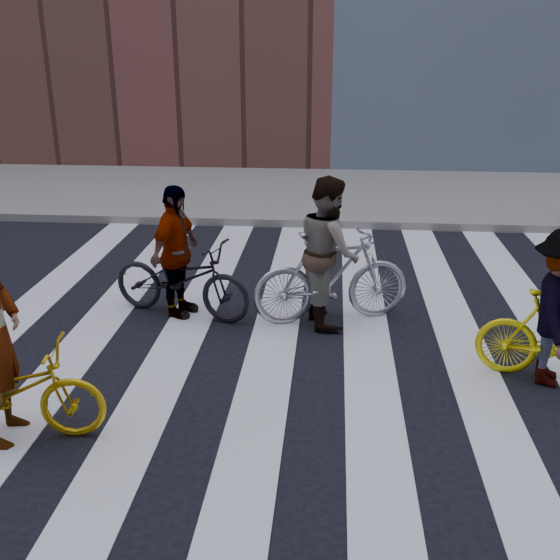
# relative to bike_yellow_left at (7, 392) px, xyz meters

# --- Properties ---
(ground) EXTENTS (100.00, 100.00, 0.00)m
(ground) POSITION_rel_bike_yellow_left_xyz_m (2.70, 1.95, -0.45)
(ground) COLOR black
(ground) RESTS_ON ground
(sidewalk_far) EXTENTS (100.00, 5.00, 0.15)m
(sidewalk_far) POSITION_rel_bike_yellow_left_xyz_m (2.70, 9.45, -0.37)
(sidewalk_far) COLOR gray
(sidewalk_far) RESTS_ON ground
(zebra_crosswalk) EXTENTS (8.25, 10.00, 0.01)m
(zebra_crosswalk) POSITION_rel_bike_yellow_left_xyz_m (2.70, 1.95, -0.44)
(zebra_crosswalk) COLOR silver
(zebra_crosswalk) RESTS_ON ground
(bike_yellow_left) EXTENTS (1.77, 0.79, 0.90)m
(bike_yellow_left) POSITION_rel_bike_yellow_left_xyz_m (0.00, 0.00, 0.00)
(bike_yellow_left) COLOR gold
(bike_yellow_left) RESTS_ON ground
(bike_silver_mid) EXTENTS (2.04, 1.07, 1.18)m
(bike_silver_mid) POSITION_rel_bike_yellow_left_xyz_m (2.81, 2.77, 0.14)
(bike_silver_mid) COLOR #ABACB5
(bike_silver_mid) RESTS_ON ground
(bike_yellow_right) EXTENTS (1.69, 0.89, 0.98)m
(bike_yellow_right) POSITION_rel_bike_yellow_left_xyz_m (5.14, 1.43, 0.04)
(bike_yellow_right) COLOR yellow
(bike_yellow_right) RESTS_ON ground
(bike_dark_rear) EXTENTS (2.02, 1.19, 1.00)m
(bike_dark_rear) POSITION_rel_bike_yellow_left_xyz_m (0.92, 2.80, 0.05)
(bike_dark_rear) COLOR black
(bike_dark_rear) RESTS_ON ground
(rider_mid) EXTENTS (0.91, 1.05, 1.84)m
(rider_mid) POSITION_rel_bike_yellow_left_xyz_m (2.76, 2.77, 0.47)
(rider_mid) COLOR slate
(rider_mid) RESTS_ON ground
(rider_right) EXTENTS (0.88, 1.19, 1.64)m
(rider_right) POSITION_rel_bike_yellow_left_xyz_m (5.09, 1.43, 0.37)
(rider_right) COLOR slate
(rider_right) RESTS_ON ground
(rider_rear) EXTENTS (0.68, 1.07, 1.69)m
(rider_rear) POSITION_rel_bike_yellow_left_xyz_m (0.87, 2.80, 0.40)
(rider_rear) COLOR slate
(rider_rear) RESTS_ON ground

